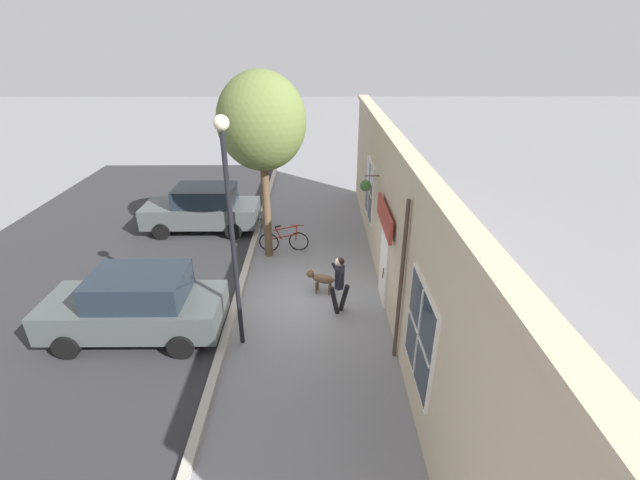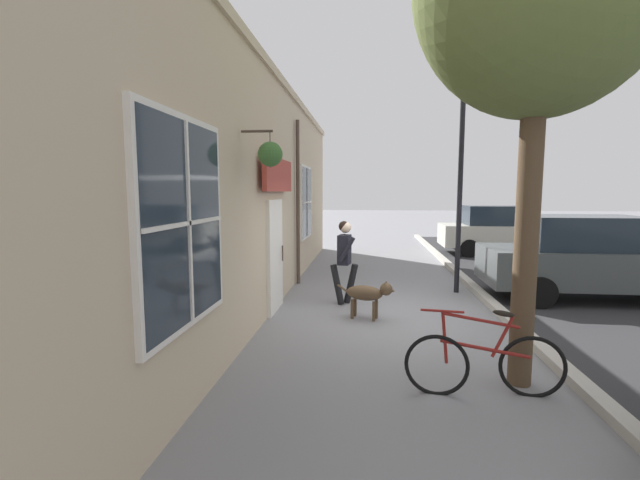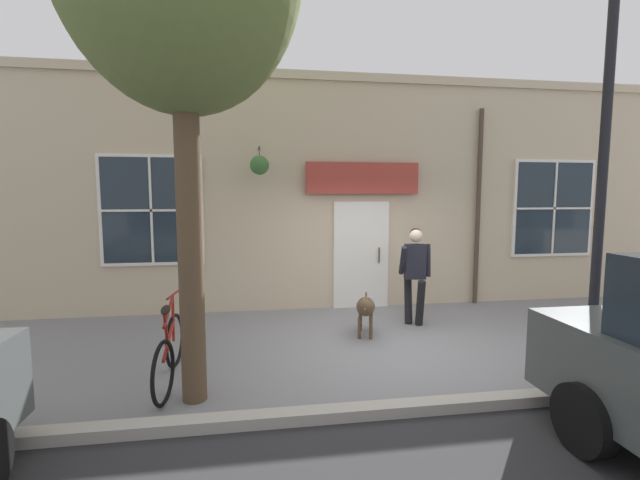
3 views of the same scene
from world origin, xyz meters
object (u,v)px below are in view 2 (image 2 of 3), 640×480
pedestrian_walking (344,254)px  street_lamp (462,132)px  parked_car_far_end (501,230)px  leaning_bicycle (484,362)px  dog_on_leash (368,293)px  parked_car_mid_block (589,258)px

pedestrian_walking → street_lamp: street_lamp is taller
parked_car_far_end → street_lamp: bearing=-114.1°
street_lamp → leaning_bicycle: bearing=-98.0°
dog_on_leash → parked_car_mid_block: 4.98m
dog_on_leash → parked_car_mid_block: size_ratio=0.24×
pedestrian_walking → street_lamp: 3.74m
leaning_bicycle → dog_on_leash: bearing=114.9°
pedestrian_walking → street_lamp: bearing=27.5°
dog_on_leash → leaning_bicycle: 3.01m
pedestrian_walking → dog_on_leash: 1.22m
dog_on_leash → street_lamp: bearing=48.9°
parked_car_mid_block → street_lamp: 3.72m
leaning_bicycle → parked_car_far_end: parked_car_far_end is taller
leaning_bicycle → parked_car_mid_block: (3.30, 4.66, 0.50)m
street_lamp → parked_car_far_end: bearing=65.9°
pedestrian_walking → leaning_bicycle: size_ratio=0.96×
dog_on_leash → parked_car_far_end: size_ratio=0.24×
dog_on_leash → parked_car_far_end: parked_car_far_end is taller
dog_on_leash → parked_car_mid_block: (4.57, 1.93, 0.42)m
dog_on_leash → parked_car_far_end: bearing=60.7°
dog_on_leash → leaning_bicycle: bearing=-65.1°
street_lamp → pedestrian_walking: bearing=-152.5°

